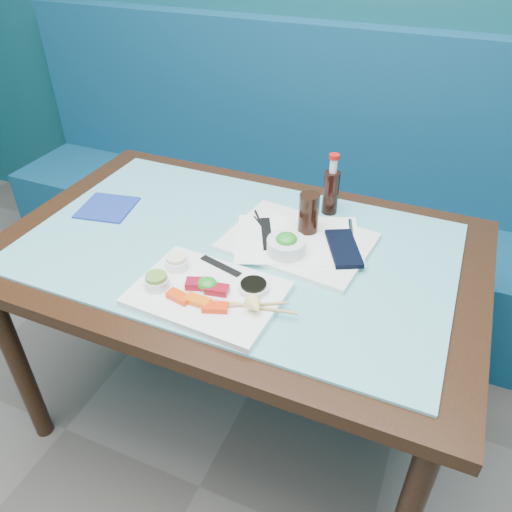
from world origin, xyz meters
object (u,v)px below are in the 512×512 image
at_px(dining_table, 238,270).
at_px(cola_bottle_body, 331,193).
at_px(cola_glass, 309,213).
at_px(seaweed_bowl, 286,246).
at_px(sashimi_plate, 208,294).
at_px(serving_tray, 298,242).
at_px(booth_bench, 316,218).
at_px(blue_napkin, 107,208).

height_order(dining_table, cola_bottle_body, cola_bottle_body).
bearing_deg(cola_glass, cola_bottle_body, 81.90).
bearing_deg(cola_bottle_body, seaweed_bowl, -98.39).
height_order(sashimi_plate, serving_tray, sashimi_plate).
xyz_separation_m(sashimi_plate, seaweed_bowl, (0.12, 0.24, 0.03)).
relative_size(booth_bench, blue_napkin, 18.39).
height_order(serving_tray, cola_glass, cola_glass).
xyz_separation_m(seaweed_bowl, cola_glass, (0.02, 0.13, 0.04)).
bearing_deg(sashimi_plate, serving_tray, 70.29).
xyz_separation_m(sashimi_plate, cola_bottle_body, (0.16, 0.52, 0.06)).
xyz_separation_m(dining_table, blue_napkin, (-0.48, 0.02, 0.09)).
relative_size(booth_bench, cola_glass, 24.56).
height_order(serving_tray, seaweed_bowl, seaweed_bowl).
height_order(booth_bench, serving_tray, booth_bench).
relative_size(serving_tray, blue_napkin, 2.47).
relative_size(cola_bottle_body, blue_napkin, 0.86).
distance_m(booth_bench, seaweed_bowl, 0.95).
bearing_deg(dining_table, booth_bench, 90.00).
bearing_deg(sashimi_plate, cola_bottle_body, 75.77).
bearing_deg(blue_napkin, sashimi_plate, -27.34).
height_order(booth_bench, sashimi_plate, booth_bench).
distance_m(booth_bench, blue_napkin, 1.02).
bearing_deg(cola_bottle_body, blue_napkin, -158.60).
bearing_deg(booth_bench, blue_napkin, -120.23).
bearing_deg(dining_table, cola_glass, 37.12).
bearing_deg(seaweed_bowl, blue_napkin, 177.91).
distance_m(seaweed_bowl, cola_glass, 0.14).
relative_size(booth_bench, seaweed_bowl, 27.57).
bearing_deg(seaweed_bowl, cola_bottle_body, 81.61).
xyz_separation_m(serving_tray, cola_bottle_body, (0.03, 0.21, 0.06)).
xyz_separation_m(sashimi_plate, serving_tray, (0.13, 0.31, -0.00)).
xyz_separation_m(dining_table, cola_bottle_body, (0.19, 0.28, 0.16)).
bearing_deg(booth_bench, serving_tray, -78.10).
distance_m(booth_bench, serving_tray, 0.87).
height_order(seaweed_bowl, blue_napkin, seaweed_bowl).
height_order(serving_tray, cola_bottle_body, cola_bottle_body).
distance_m(booth_bench, sashimi_plate, 1.15).
height_order(booth_bench, dining_table, booth_bench).
height_order(seaweed_bowl, cola_glass, cola_glass).
bearing_deg(seaweed_bowl, dining_table, 179.83).
bearing_deg(dining_table, blue_napkin, 177.31).
bearing_deg(cola_bottle_body, dining_table, -124.17).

